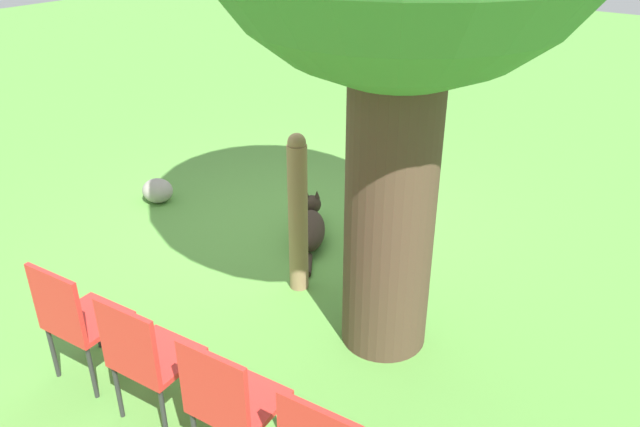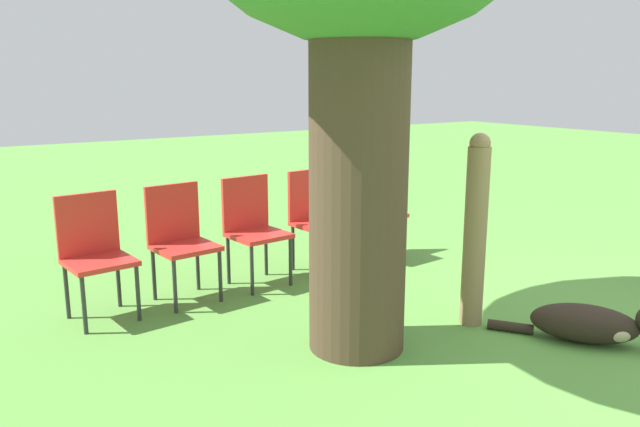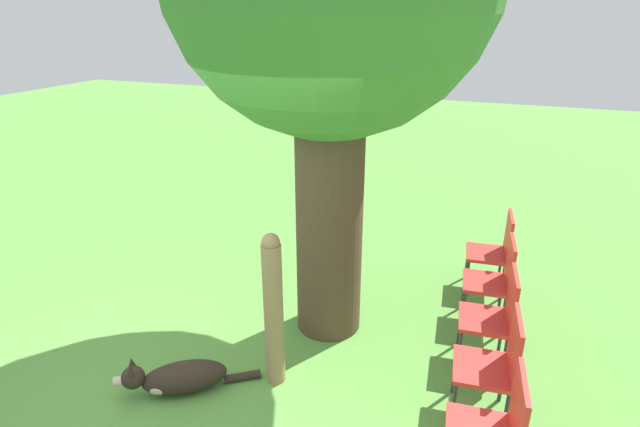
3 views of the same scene
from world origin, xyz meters
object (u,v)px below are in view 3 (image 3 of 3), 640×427
dog (177,378)px  red_chair_2 (496,313)px  red_chair_0 (496,427)px  red_chair_4 (496,248)px  red_chair_1 (496,361)px  red_chair_3 (496,276)px  fence_post (273,310)px

dog → red_chair_2: size_ratio=1.09×
red_chair_0 → red_chair_4: size_ratio=1.00×
red_chair_1 → red_chair_3: size_ratio=1.00×
red_chair_1 → red_chair_4: (-0.09, 1.95, 0.00)m
red_chair_4 → red_chair_3: bearing=87.2°
dog → red_chair_2: bearing=173.1°
red_chair_2 → dog: bearing=22.9°
dog → red_chair_0: red_chair_0 is taller
red_chair_0 → fence_post: bearing=-20.1°
red_chair_0 → red_chair_1: (-0.03, 0.65, 0.00)m
dog → red_chair_0: (2.40, -0.04, 0.38)m
red_chair_2 → red_chair_3: bearing=-92.8°
fence_post → red_chair_2: fence_post is taller
red_chair_1 → red_chair_2: same height
red_chair_1 → dog: bearing=9.0°
red_chair_1 → red_chair_2: (-0.03, 0.65, 0.00)m
fence_post → red_chair_2: 1.87m
red_chair_3 → red_chair_1: bearing=87.2°
fence_post → red_chair_2: (1.65, 0.85, -0.17)m
fence_post → red_chair_4: size_ratio=1.50×
red_chair_2 → red_chair_4: 1.30m
dog → red_chair_0: size_ratio=1.09×
red_chair_1 → red_chair_2: bearing=-92.8°
red_chair_0 → red_chair_4: (-0.12, 2.60, 0.00)m
fence_post → red_chair_1: size_ratio=1.50×
red_chair_2 → red_chair_4: (-0.06, 1.30, 0.00)m
red_chair_4 → fence_post: bearing=48.0°
red_chair_1 → red_chair_4: bearing=-92.8°
dog → red_chair_2: (2.33, 1.26, 0.38)m
dog → red_chair_1: (2.37, 0.61, 0.38)m
red_chair_0 → red_chair_1: 0.65m
red_chair_1 → red_chair_4: 1.95m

